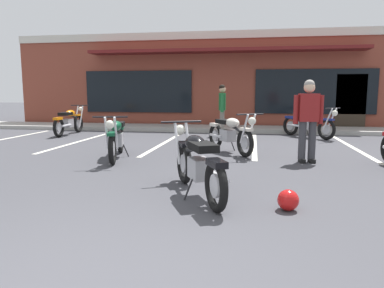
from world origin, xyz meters
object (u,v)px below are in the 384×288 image
at_px(motorcycle_blue_standard, 69,121).
at_px(person_by_back_row, 222,107).
at_px(person_in_shorts_foreground, 308,116).
at_px(helmet_on_pavement, 288,200).
at_px(motorcycle_black_cruiser, 116,137).
at_px(motorcycle_green_cafe_racer, 308,123).
at_px(motorcycle_silver_naked, 230,133).
at_px(motorcycle_foreground_classic, 198,163).

bearing_deg(motorcycle_blue_standard, person_by_back_row, 6.76).
height_order(person_in_shorts_foreground, helmet_on_pavement, person_in_shorts_foreground).
height_order(motorcycle_blue_standard, helmet_on_pavement, motorcycle_blue_standard).
relative_size(motorcycle_black_cruiser, person_by_back_row, 1.24).
bearing_deg(motorcycle_blue_standard, helmet_on_pavement, -46.67).
xyz_separation_m(motorcycle_green_cafe_racer, person_in_shorts_foreground, (-0.63, -4.26, 0.49)).
height_order(motorcycle_silver_naked, motorcycle_green_cafe_racer, same).
bearing_deg(motorcycle_blue_standard, motorcycle_green_cafe_racer, 3.85).
bearing_deg(motorcycle_blue_standard, person_in_shorts_foreground, -27.36).
bearing_deg(motorcycle_black_cruiser, helmet_on_pavement, -41.85).
bearing_deg(motorcycle_black_cruiser, person_by_back_row, 67.45).
bearing_deg(person_in_shorts_foreground, motorcycle_blue_standard, 152.64).
xyz_separation_m(motorcycle_foreground_classic, motorcycle_black_cruiser, (-2.17, 2.53, 0.00)).
relative_size(person_in_shorts_foreground, person_by_back_row, 1.00).
distance_m(motorcycle_silver_naked, motorcycle_blue_standard, 6.23).
relative_size(motorcycle_silver_naked, person_in_shorts_foreground, 1.11).
height_order(motorcycle_silver_naked, person_in_shorts_foreground, person_in_shorts_foreground).
bearing_deg(person_in_shorts_foreground, motorcycle_silver_naked, 149.50).
height_order(motorcycle_foreground_classic, motorcycle_silver_naked, same).
height_order(motorcycle_foreground_classic, motorcycle_black_cruiser, same).
distance_m(motorcycle_silver_naked, helmet_on_pavement, 4.31).
bearing_deg(person_by_back_row, person_in_shorts_foreground, -64.11).
relative_size(motorcycle_black_cruiser, person_in_shorts_foreground, 1.24).
bearing_deg(helmet_on_pavement, person_in_shorts_foreground, 78.54).
relative_size(motorcycle_blue_standard, person_in_shorts_foreground, 1.26).
relative_size(motorcycle_black_cruiser, helmet_on_pavement, 7.97).
bearing_deg(motorcycle_green_cafe_racer, person_in_shorts_foreground, -98.36).
bearing_deg(person_by_back_row, motorcycle_foreground_classic, -87.83).
bearing_deg(person_by_back_row, motorcycle_black_cruiser, -112.55).
distance_m(motorcycle_black_cruiser, motorcycle_blue_standard, 5.10).
height_order(motorcycle_silver_naked, person_by_back_row, person_by_back_row).
xyz_separation_m(motorcycle_silver_naked, person_by_back_row, (-0.47, 3.38, 0.49)).
relative_size(motorcycle_foreground_classic, person_by_back_row, 1.17).
height_order(motorcycle_green_cafe_racer, person_in_shorts_foreground, person_in_shorts_foreground).
xyz_separation_m(motorcycle_black_cruiser, motorcycle_green_cafe_racer, (4.63, 4.49, 0.00)).
distance_m(person_in_shorts_foreground, helmet_on_pavement, 3.39).
relative_size(person_in_shorts_foreground, helmet_on_pavement, 6.44).
bearing_deg(motorcycle_foreground_classic, person_in_shorts_foreground, 56.30).
xyz_separation_m(motorcycle_blue_standard, person_in_shorts_foreground, (7.22, -3.73, 0.49)).
xyz_separation_m(motorcycle_foreground_classic, motorcycle_green_cafe_racer, (2.46, 7.02, 0.00)).
distance_m(motorcycle_blue_standard, helmet_on_pavement, 9.57).
relative_size(motorcycle_silver_naked, helmet_on_pavement, 7.12).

